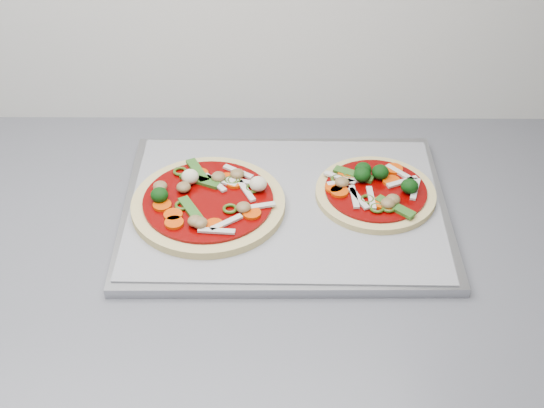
{
  "coord_description": "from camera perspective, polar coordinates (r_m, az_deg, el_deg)",
  "views": [
    {
      "loc": [
        0.35,
        0.55,
        1.57
      ],
      "look_at": [
        0.34,
        1.34,
        0.93
      ],
      "focal_mm": 50.0,
      "sensor_mm": 36.0,
      "label": 1
    }
  ],
  "objects": [
    {
      "name": "pizza_left",
      "position": [
        1.03,
        -4.83,
        0.17
      ],
      "size": [
        0.23,
        0.23,
        0.04
      ],
      "rotation": [
        0.0,
        0.0,
        -0.13
      ],
      "color": "tan",
      "rests_on": "parchment"
    },
    {
      "name": "countertop",
      "position": [
        1.08,
        -18.57,
        -3.26
      ],
      "size": [
        3.6,
        0.6,
        0.04
      ],
      "primitive_type": "cube",
      "color": "#56565C",
      "rests_on": "base_cabinet"
    },
    {
      "name": "baking_tray",
      "position": [
        1.04,
        0.98,
        -0.39
      ],
      "size": [
        0.45,
        0.33,
        0.01
      ],
      "primitive_type": "cube",
      "rotation": [
        0.0,
        0.0,
        0.01
      ],
      "color": "#9D9DA2",
      "rests_on": "countertop"
    },
    {
      "name": "parchment",
      "position": [
        1.04,
        0.99,
        -0.04
      ],
      "size": [
        0.43,
        0.31,
        0.0
      ],
      "primitive_type": "cube",
      "rotation": [
        0.0,
        0.0,
        -0.01
      ],
      "color": "gray",
      "rests_on": "baking_tray"
    },
    {
      "name": "pizza_right",
      "position": [
        1.05,
        7.78,
        1.01
      ],
      "size": [
        0.21,
        0.21,
        0.03
      ],
      "rotation": [
        0.0,
        0.0,
        0.31
      ],
      "color": "tan",
      "rests_on": "parchment"
    }
  ]
}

